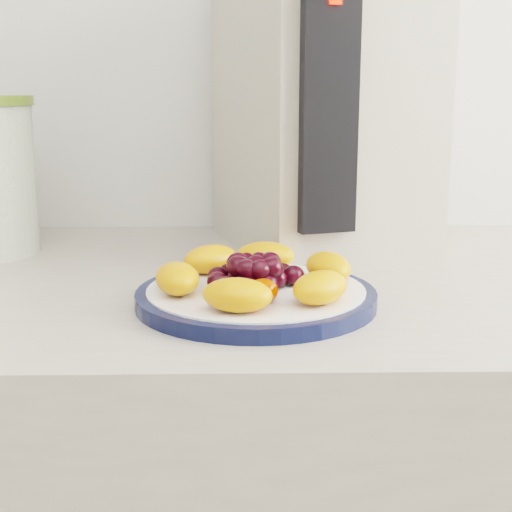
{
  "coord_description": "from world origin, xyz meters",
  "views": [
    {
      "loc": [
        0.07,
        0.39,
        1.11
      ],
      "look_at": [
        0.09,
        1.08,
        0.95
      ],
      "focal_mm": 50.0,
      "sensor_mm": 36.0,
      "label": 1
    }
  ],
  "objects": [
    {
      "name": "fruit_plate",
      "position": [
        0.09,
        1.08,
        0.93
      ],
      "size": [
        0.21,
        0.21,
        0.04
      ],
      "color": "orange",
      "rests_on": "plate_face"
    },
    {
      "name": "plate_rim",
      "position": [
        0.09,
        1.08,
        0.91
      ],
      "size": [
        0.24,
        0.24,
        0.01
      ],
      "primitive_type": "cylinder",
      "color": "#0C1436",
      "rests_on": "counter"
    },
    {
      "name": "appliance_led",
      "position": [
        0.17,
        1.17,
        1.2
      ],
      "size": [
        0.01,
        0.01,
        0.01
      ],
      "primitive_type": "cube",
      "rotation": [
        0.0,
        0.0,
        0.28
      ],
      "color": "#FF0C05",
      "rests_on": "appliance_panel"
    },
    {
      "name": "appliance_panel",
      "position": [
        0.17,
        1.18,
        1.09
      ],
      "size": [
        0.07,
        0.04,
        0.28
      ],
      "primitive_type": "cube",
      "rotation": [
        0.0,
        0.0,
        0.28
      ],
      "color": "black",
      "rests_on": "appliance_body"
    },
    {
      "name": "appliance_body",
      "position": [
        0.18,
        1.35,
        1.09
      ],
      "size": [
        0.29,
        0.35,
        0.37
      ],
      "primitive_type": "cube",
      "rotation": [
        0.0,
        0.0,
        0.28
      ],
      "color": "#B1A796",
      "rests_on": "counter"
    },
    {
      "name": "plate_face",
      "position": [
        0.09,
        1.08,
        0.91
      ],
      "size": [
        0.22,
        0.22,
        0.02
      ],
      "primitive_type": "cylinder",
      "color": "white",
      "rests_on": "counter"
    }
  ]
}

